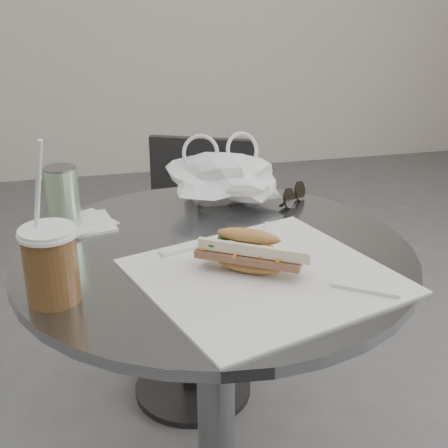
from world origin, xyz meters
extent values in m
cylinder|color=slate|center=(0.00, 0.20, 0.37)|extent=(0.08, 0.08, 0.71)
cylinder|color=slate|center=(0.00, 0.20, 0.73)|extent=(0.76, 0.76, 0.02)
cylinder|color=#2C2C2F|center=(0.04, 0.74, 0.01)|extent=(0.36, 0.36, 0.02)
cylinder|color=#2C2C2F|center=(0.04, 0.74, 0.24)|extent=(0.06, 0.06, 0.48)
cylinder|color=#2C2C2F|center=(0.04, 0.74, 0.48)|extent=(0.40, 0.40, 0.02)
cube|color=#2C2C2F|center=(0.12, 0.92, 0.63)|extent=(0.31, 0.15, 0.28)
cube|color=white|center=(0.06, 0.08, 0.74)|extent=(0.51, 0.49, 0.00)
ellipsoid|color=tan|center=(0.04, 0.09, 0.76)|extent=(0.24, 0.19, 0.02)
cube|color=brown|center=(0.04, 0.09, 0.78)|extent=(0.19, 0.15, 0.01)
ellipsoid|color=tan|center=(0.04, 0.10, 0.80)|extent=(0.24, 0.19, 0.04)
cylinder|color=brown|center=(-0.29, 0.08, 0.80)|extent=(0.09, 0.09, 0.11)
cylinder|color=white|center=(-0.29, 0.08, 0.86)|extent=(0.09, 0.09, 0.01)
cylinder|color=white|center=(-0.30, 0.08, 0.90)|extent=(0.04, 0.05, 0.21)
cylinder|color=black|center=(0.21, 0.39, 0.76)|extent=(0.04, 0.04, 0.05)
cylinder|color=black|center=(0.25, 0.43, 0.76)|extent=(0.04, 0.04, 0.05)
cube|color=black|center=(0.23, 0.41, 0.76)|extent=(0.01, 0.02, 0.00)
cube|color=white|center=(-0.24, 0.38, 0.74)|extent=(0.14, 0.14, 0.01)
cube|color=white|center=(-0.24, 0.38, 0.75)|extent=(0.15, 0.15, 0.00)
cylinder|color=#60A561|center=(-0.28, 0.38, 0.80)|extent=(0.07, 0.07, 0.13)
cylinder|color=slate|center=(-0.28, 0.38, 0.87)|extent=(0.06, 0.06, 0.00)
camera|label=1|loc=(-0.23, -0.85, 1.25)|focal=50.00mm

